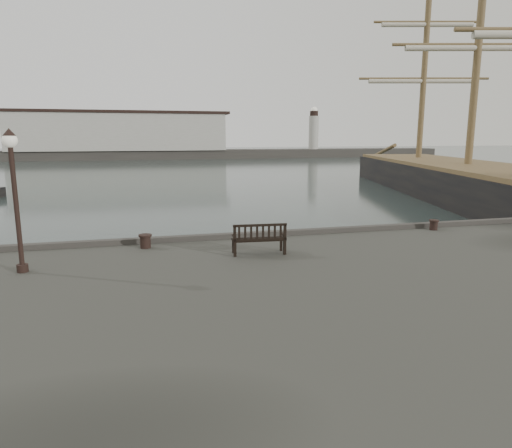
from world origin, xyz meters
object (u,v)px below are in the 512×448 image
Objects in this scene: bench at (259,244)px; bollard_right at (434,225)px; tall_ship_main at (466,188)px; bollard_left at (145,241)px; lamp_post at (14,182)px.

bench reaches higher than bollard_right.
tall_ship_main reaches higher than bollard_right.
bollard_left is at bearing -131.43° from tall_ship_main.
lamp_post is 0.09× the size of tall_ship_main.
bollard_left is at bearing -178.99° from bollard_right.
bench is 6.94m from lamp_post.
bollard_left is at bearing 30.52° from lamp_post.
lamp_post is at bearing -149.48° from bollard_left.
bench is at bearing 2.12° from lamp_post.
tall_ship_main is (23.27, 19.44, -1.06)m from bench.
bench is 30.34m from tall_ship_main.
bollard_left is 10.88m from bollard_right.
bollard_right is 14.44m from lamp_post.
bench is 4.32× the size of bollard_right.
bollard_right is (7.51, 1.86, -0.11)m from bench.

